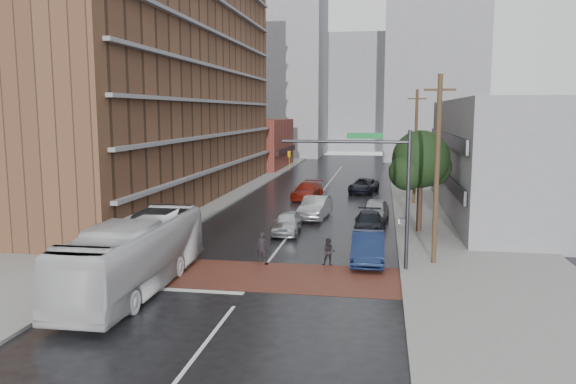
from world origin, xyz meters
The scene contains 24 objects.
ground centered at (0.00, 0.00, 0.00)m, with size 160.00×160.00×0.00m, color black.
crosswalk centered at (0.00, 0.50, 0.01)m, with size 14.00×5.00×0.02m, color brown.
sidewalk_west centered at (-11.50, 25.00, 0.07)m, with size 9.00×90.00×0.15m, color gray.
sidewalk_east centered at (11.50, 25.00, 0.07)m, with size 9.00×90.00×0.15m, color gray.
apartment_block centered at (-14.00, 24.00, 14.00)m, with size 10.00×44.00×28.00m, color brown.
storefront_west centered at (-12.00, 54.00, 3.50)m, with size 8.00×16.00×7.00m, color brown.
building_east centered at (16.50, 20.00, 4.50)m, with size 11.00×26.00×9.00m, color gray.
distant_tower_west centered at (-14.00, 78.00, 16.00)m, with size 18.00×16.00×32.00m, color gray.
distant_tower_east centered at (14.00, 72.00, 18.00)m, with size 16.00×14.00×36.00m, color gray.
distant_tower_center centered at (0.00, 95.00, 12.00)m, with size 12.00×10.00×24.00m, color gray.
street_tree centered at (8.52, 12.03, 4.73)m, with size 4.20×4.10×6.90m.
signal_mast centered at (5.85, 2.50, 4.73)m, with size 6.50×0.30×7.20m.
utility_pole_near centered at (8.80, 4.00, 5.14)m, with size 1.60×0.26×10.00m.
utility_pole_far centered at (8.80, 24.00, 5.14)m, with size 1.60×0.26×10.00m.
transit_bus centered at (-5.02, -2.52, 1.63)m, with size 2.73×11.68×3.25m, color silver.
pedestrian_a centered at (-0.30, 3.00, 0.83)m, with size 0.61×0.40×1.67m, color black.
pedestrian_b centered at (3.30, 3.00, 0.73)m, with size 0.71×0.56×1.47m, color black.
car_travel_a centered at (-0.24, 10.47, 0.75)m, with size 1.77×4.40×1.50m, color #B7BABF.
car_travel_b centered at (1.00, 16.10, 0.83)m, with size 1.77×5.06×1.67m, color #B4B7BC.
car_travel_c centered at (-0.89, 25.69, 0.77)m, with size 2.16×5.32×1.54m, color maroon.
suv_travel centered at (4.19, 30.55, 0.72)m, with size 2.38×5.16×1.43m, color black.
car_parked_near centered at (5.34, 4.00, 0.81)m, with size 1.72×4.94×1.63m, color #121E3F.
car_parked_mid centered at (5.20, 11.61, 0.69)m, with size 1.95×4.79×1.39m, color black.
car_parked_far centered at (5.54, 16.00, 0.81)m, with size 1.91×4.74×1.61m, color #9B9FA2.
Camera 1 is at (6.00, -25.87, 8.08)m, focal length 35.00 mm.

